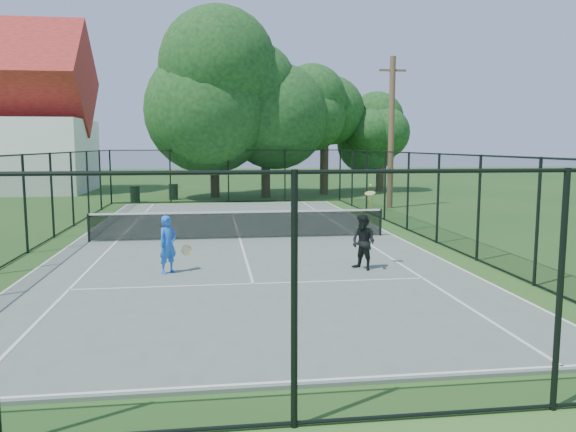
{
  "coord_description": "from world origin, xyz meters",
  "views": [
    {
      "loc": [
        -0.89,
        -19.11,
        3.27
      ],
      "look_at": [
        1.27,
        -3.0,
        1.2
      ],
      "focal_mm": 35.0,
      "sensor_mm": 36.0,
      "label": 1
    }
  ],
  "objects": [
    {
      "name": "ground",
      "position": [
        0.0,
        0.0,
        0.0
      ],
      "size": [
        120.0,
        120.0,
        0.0
      ],
      "primitive_type": "plane",
      "color": "#20581E"
    },
    {
      "name": "tennis_court",
      "position": [
        0.0,
        0.0,
        0.03
      ],
      "size": [
        11.0,
        24.0,
        0.06
      ],
      "primitive_type": "cube",
      "color": "slate",
      "rests_on": "ground"
    },
    {
      "name": "tennis_net",
      "position": [
        0.0,
        0.0,
        0.58
      ],
      "size": [
        10.08,
        0.08,
        0.95
      ],
      "color": "black",
      "rests_on": "tennis_court"
    },
    {
      "name": "fence",
      "position": [
        0.0,
        0.0,
        1.5
      ],
      "size": [
        13.1,
        26.1,
        3.0
      ],
      "color": "black",
      "rests_on": "ground"
    },
    {
      "name": "tree_near_left",
      "position": [
        -0.75,
        16.24,
        6.12
      ],
      "size": [
        7.62,
        7.62,
        9.94
      ],
      "color": "#332114",
      "rests_on": "ground"
    },
    {
      "name": "tree_near_mid",
      "position": [
        2.39,
        15.77,
        5.31
      ],
      "size": [
        6.59,
        6.59,
        8.62
      ],
      "color": "#332114",
      "rests_on": "ground"
    },
    {
      "name": "tree_near_right",
      "position": [
        6.47,
        17.58,
        4.73
      ],
      "size": [
        5.4,
        5.4,
        7.45
      ],
      "color": "#332114",
      "rests_on": "ground"
    },
    {
      "name": "tree_far_right",
      "position": [
        10.83,
        19.27,
        3.88
      ],
      "size": [
        4.74,
        4.74,
        6.27
      ],
      "color": "#332114",
      "rests_on": "ground"
    },
    {
      "name": "trash_bin_left",
      "position": [
        -5.3,
        13.64,
        0.47
      ],
      "size": [
        0.58,
        0.58,
        0.93
      ],
      "color": "black",
      "rests_on": "ground"
    },
    {
      "name": "trash_bin_right",
      "position": [
        -3.24,
        15.03,
        0.47
      ],
      "size": [
        0.58,
        0.58,
        0.93
      ],
      "color": "black",
      "rests_on": "ground"
    },
    {
      "name": "utility_pole",
      "position": [
        8.24,
        9.0,
        3.91
      ],
      "size": [
        1.4,
        0.3,
        7.7
      ],
      "color": "#4C3823",
      "rests_on": "ground"
    },
    {
      "name": "player_blue",
      "position": [
        -2.03,
        -4.99,
        0.79
      ],
      "size": [
        0.9,
        0.62,
        1.46
      ],
      "color": "blue",
      "rests_on": "tennis_court"
    },
    {
      "name": "player_black",
      "position": [
        2.93,
        -5.27,
        0.78
      ],
      "size": [
        0.85,
        1.08,
        2.17
      ],
      "color": "black",
      "rests_on": "tennis_court"
    }
  ]
}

